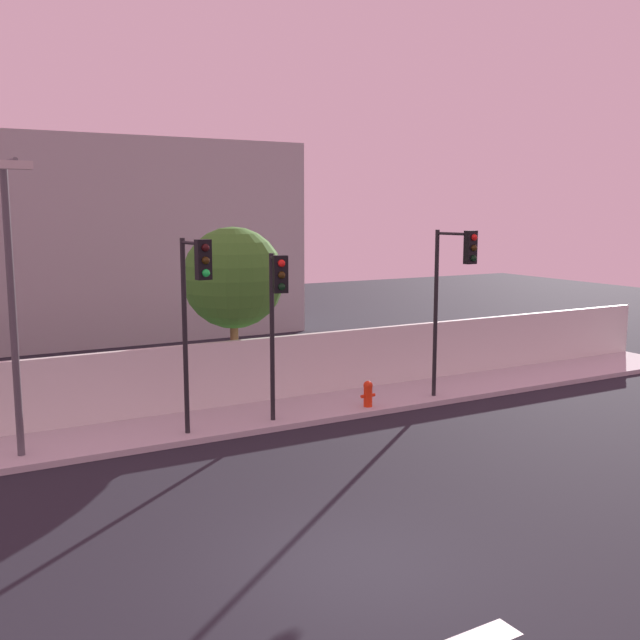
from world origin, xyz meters
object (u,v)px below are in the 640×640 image
(traffic_light_center, at_px, (195,295))
(roadside_tree_midleft, at_px, (233,278))
(traffic_light_right, at_px, (277,302))
(street_lamp_curbside, at_px, (13,287))
(traffic_light_left, at_px, (454,277))
(fire_hydrant, at_px, (368,393))

(traffic_light_center, bearing_deg, roadside_tree_midleft, 55.85)
(traffic_light_right, height_order, street_lamp_curbside, street_lamp_curbside)
(traffic_light_center, distance_m, street_lamp_curbside, 3.87)
(street_lamp_curbside, bearing_deg, traffic_light_center, -8.63)
(traffic_light_left, height_order, roadside_tree_midleft, roadside_tree_midleft)
(street_lamp_curbside, xyz_separation_m, fire_hydrant, (8.90, -0.08, -3.38))
(traffic_light_right, bearing_deg, traffic_light_left, -1.54)
(traffic_light_left, bearing_deg, roadside_tree_midleft, 145.03)
(street_lamp_curbside, height_order, fire_hydrant, street_lamp_curbside)
(street_lamp_curbside, height_order, roadside_tree_midleft, street_lamp_curbside)
(traffic_light_left, relative_size, traffic_light_right, 1.12)
(traffic_light_left, distance_m, traffic_light_right, 5.41)
(traffic_light_left, relative_size, fire_hydrant, 6.66)
(street_lamp_curbside, xyz_separation_m, roadside_tree_midleft, (6.20, 2.94, -0.33))
(street_lamp_curbside, distance_m, fire_hydrant, 9.52)
(traffic_light_center, relative_size, roadside_tree_midleft, 0.93)
(traffic_light_left, xyz_separation_m, street_lamp_curbside, (-11.33, 0.65, 0.24))
(traffic_light_right, height_order, fire_hydrant, traffic_light_right)
(traffic_light_center, distance_m, roadside_tree_midleft, 4.25)
(traffic_light_center, distance_m, fire_hydrant, 5.95)
(traffic_light_center, height_order, roadside_tree_midleft, roadside_tree_midleft)
(fire_hydrant, bearing_deg, traffic_light_right, -171.72)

